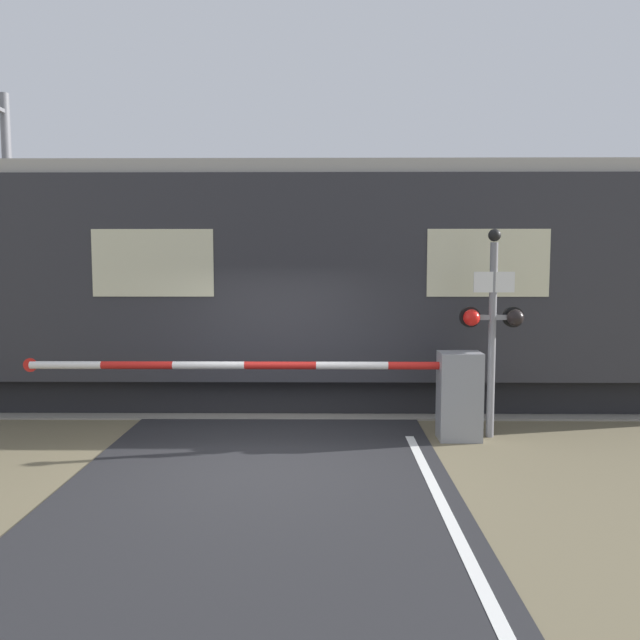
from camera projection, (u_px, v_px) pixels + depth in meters
name	position (u px, v px, depth m)	size (l,w,h in m)	color
ground_plane	(267.00, 459.00, 8.09)	(80.00, 80.00, 0.00)	#6B6047
track_bed	(285.00, 398.00, 11.66)	(36.00, 3.20, 0.13)	gray
train	(175.00, 284.00, 11.49)	(19.54, 2.95, 4.21)	black
crossing_barrier	(420.00, 390.00, 8.93)	(6.57, 0.44, 1.27)	gray
signal_post	(493.00, 320.00, 8.97)	(0.93, 0.26, 3.02)	gray
catenary_pole	(9.00, 231.00, 13.72)	(0.20, 1.90, 6.22)	slate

